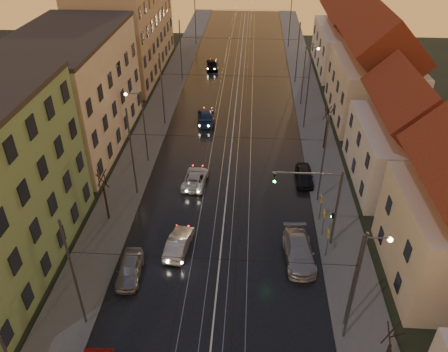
% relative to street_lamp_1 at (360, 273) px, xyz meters
% --- Properties ---
extents(road, '(16.00, 120.00, 0.04)m').
position_rel_street_lamp_1_xyz_m(road, '(-9.10, 30.00, -4.87)').
color(road, black).
rests_on(road, ground).
extents(sidewalk_left, '(4.00, 120.00, 0.15)m').
position_rel_street_lamp_1_xyz_m(sidewalk_left, '(-19.10, 30.00, -4.81)').
color(sidewalk_left, '#4C4C4C').
rests_on(sidewalk_left, ground).
extents(sidewalk_right, '(4.00, 120.00, 0.15)m').
position_rel_street_lamp_1_xyz_m(sidewalk_right, '(0.90, 30.00, -4.81)').
color(sidewalk_right, '#4C4C4C').
rests_on(sidewalk_right, ground).
extents(tram_rail_0, '(0.06, 120.00, 0.03)m').
position_rel_street_lamp_1_xyz_m(tram_rail_0, '(-11.30, 30.00, -4.83)').
color(tram_rail_0, gray).
rests_on(tram_rail_0, road).
extents(tram_rail_1, '(0.06, 120.00, 0.03)m').
position_rel_street_lamp_1_xyz_m(tram_rail_1, '(-9.87, 30.00, -4.83)').
color(tram_rail_1, gray).
rests_on(tram_rail_1, road).
extents(tram_rail_2, '(0.06, 120.00, 0.03)m').
position_rel_street_lamp_1_xyz_m(tram_rail_2, '(-8.33, 30.00, -4.83)').
color(tram_rail_2, gray).
rests_on(tram_rail_2, road).
extents(tram_rail_3, '(0.06, 120.00, 0.03)m').
position_rel_street_lamp_1_xyz_m(tram_rail_3, '(-6.90, 30.00, -4.83)').
color(tram_rail_3, gray).
rests_on(tram_rail_3, road).
extents(apartment_left_2, '(10.00, 20.00, 12.00)m').
position_rel_street_lamp_1_xyz_m(apartment_left_2, '(-26.60, 24.00, 1.11)').
color(apartment_left_2, '#BDA992').
rests_on(apartment_left_2, ground).
extents(apartment_left_3, '(10.00, 24.00, 14.00)m').
position_rel_street_lamp_1_xyz_m(apartment_left_3, '(-26.60, 48.00, 2.11)').
color(apartment_left_3, tan).
rests_on(apartment_left_3, ground).
extents(house_right_2, '(9.18, 12.24, 9.20)m').
position_rel_street_lamp_1_xyz_m(house_right_2, '(7.90, 18.00, -0.24)').
color(house_right_2, silver).
rests_on(house_right_2, ground).
extents(house_right_3, '(9.18, 14.28, 11.50)m').
position_rel_street_lamp_1_xyz_m(house_right_3, '(7.90, 33.00, 0.92)').
color(house_right_3, beige).
rests_on(house_right_3, ground).
extents(house_right_4, '(9.18, 16.32, 10.00)m').
position_rel_street_lamp_1_xyz_m(house_right_4, '(7.90, 51.00, 0.16)').
color(house_right_4, silver).
rests_on(house_right_4, ground).
extents(catenary_pole_l_1, '(0.16, 0.16, 9.00)m').
position_rel_street_lamp_1_xyz_m(catenary_pole_l_1, '(-17.70, -1.00, -0.39)').
color(catenary_pole_l_1, '#595B60').
rests_on(catenary_pole_l_1, ground).
extents(catenary_pole_r_1, '(0.16, 0.16, 9.00)m').
position_rel_street_lamp_1_xyz_m(catenary_pole_r_1, '(-0.50, -1.00, -0.39)').
color(catenary_pole_r_1, '#595B60').
rests_on(catenary_pole_r_1, ground).
extents(catenary_pole_l_2, '(0.16, 0.16, 9.00)m').
position_rel_street_lamp_1_xyz_m(catenary_pole_l_2, '(-17.70, 14.00, -0.39)').
color(catenary_pole_l_2, '#595B60').
rests_on(catenary_pole_l_2, ground).
extents(catenary_pole_r_2, '(0.16, 0.16, 9.00)m').
position_rel_street_lamp_1_xyz_m(catenary_pole_r_2, '(-0.50, 14.00, -0.39)').
color(catenary_pole_r_2, '#595B60').
rests_on(catenary_pole_r_2, ground).
extents(catenary_pole_l_3, '(0.16, 0.16, 9.00)m').
position_rel_street_lamp_1_xyz_m(catenary_pole_l_3, '(-17.70, 29.00, -0.39)').
color(catenary_pole_l_3, '#595B60').
rests_on(catenary_pole_l_3, ground).
extents(catenary_pole_r_3, '(0.16, 0.16, 9.00)m').
position_rel_street_lamp_1_xyz_m(catenary_pole_r_3, '(-0.50, 29.00, -0.39)').
color(catenary_pole_r_3, '#595B60').
rests_on(catenary_pole_r_3, ground).
extents(catenary_pole_l_4, '(0.16, 0.16, 9.00)m').
position_rel_street_lamp_1_xyz_m(catenary_pole_l_4, '(-17.70, 44.00, -0.39)').
color(catenary_pole_l_4, '#595B60').
rests_on(catenary_pole_l_4, ground).
extents(catenary_pole_r_4, '(0.16, 0.16, 9.00)m').
position_rel_street_lamp_1_xyz_m(catenary_pole_r_4, '(-0.50, 44.00, -0.39)').
color(catenary_pole_r_4, '#595B60').
rests_on(catenary_pole_r_4, ground).
extents(catenary_pole_l_5, '(0.16, 0.16, 9.00)m').
position_rel_street_lamp_1_xyz_m(catenary_pole_l_5, '(-17.70, 62.00, -0.39)').
color(catenary_pole_l_5, '#595B60').
rests_on(catenary_pole_l_5, ground).
extents(catenary_pole_r_5, '(0.16, 0.16, 9.00)m').
position_rel_street_lamp_1_xyz_m(catenary_pole_r_5, '(-0.50, 62.00, -0.39)').
color(catenary_pole_r_5, '#595B60').
rests_on(catenary_pole_r_5, ground).
extents(street_lamp_1, '(1.75, 0.32, 8.00)m').
position_rel_street_lamp_1_xyz_m(street_lamp_1, '(0.00, 0.00, 0.00)').
color(street_lamp_1, '#595B60').
rests_on(street_lamp_1, ground).
extents(street_lamp_2, '(1.75, 0.32, 8.00)m').
position_rel_street_lamp_1_xyz_m(street_lamp_2, '(-18.21, 20.00, 0.00)').
color(street_lamp_2, '#595B60').
rests_on(street_lamp_2, ground).
extents(street_lamp_3, '(1.75, 0.32, 8.00)m').
position_rel_street_lamp_1_xyz_m(street_lamp_3, '(0.00, 36.00, 0.00)').
color(street_lamp_3, '#595B60').
rests_on(street_lamp_3, ground).
extents(traffic_light_mast, '(5.30, 0.32, 7.20)m').
position_rel_street_lamp_1_xyz_m(traffic_light_mast, '(-1.11, 8.00, -0.29)').
color(traffic_light_mast, '#595B60').
rests_on(traffic_light_mast, ground).
extents(bare_tree_0, '(1.09, 1.09, 5.11)m').
position_rel_street_lamp_1_xyz_m(bare_tree_0, '(-19.30, 10.00, -2.40)').
color(bare_tree_0, black).
rests_on(bare_tree_0, ground).
extents(bare_tree_2, '(1.09, 1.09, 5.11)m').
position_rel_street_lamp_1_xyz_m(bare_tree_2, '(1.30, 24.00, -2.40)').
color(bare_tree_2, black).
rests_on(bare_tree_2, ground).
extents(driving_car_1, '(2.05, 4.53, 1.44)m').
position_rel_street_lamp_1_xyz_m(driving_car_1, '(-12.49, 6.53, -4.16)').
color(driving_car_1, '#A3A4A9').
rests_on(driving_car_1, ground).
extents(driving_car_2, '(2.47, 4.74, 1.27)m').
position_rel_street_lamp_1_xyz_m(driving_car_2, '(-12.31, 16.06, -4.25)').
color(driving_car_2, silver).
rests_on(driving_car_2, ground).
extents(driving_car_3, '(2.66, 5.36, 1.50)m').
position_rel_street_lamp_1_xyz_m(driving_car_3, '(-12.63, 30.00, -4.14)').
color(driving_car_3, navy).
rests_on(driving_car_3, ground).
extents(driving_car_4, '(2.29, 4.80, 1.58)m').
position_rel_street_lamp_1_xyz_m(driving_car_4, '(-13.56, 49.59, -4.09)').
color(driving_car_4, black).
rests_on(driving_car_4, ground).
extents(parked_left_3, '(1.94, 4.30, 1.43)m').
position_rel_street_lamp_1_xyz_m(parked_left_3, '(-15.77, 3.47, -4.17)').
color(parked_left_3, gray).
rests_on(parked_left_3, ground).
extents(parked_right_1, '(2.61, 5.60, 1.58)m').
position_rel_street_lamp_1_xyz_m(parked_right_1, '(-2.90, 6.13, -4.09)').
color(parked_right_1, '#9E9EA3').
rests_on(parked_right_1, ground).
extents(parked_right_2, '(1.67, 4.12, 1.40)m').
position_rel_street_lamp_1_xyz_m(parked_right_2, '(-1.50, 17.22, -4.18)').
color(parked_right_2, black).
rests_on(parked_right_2, ground).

